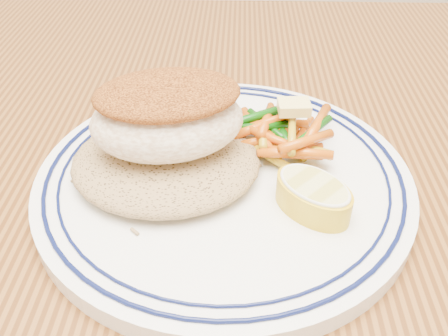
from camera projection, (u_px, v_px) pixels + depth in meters
dining_table at (210, 308)px, 0.41m from camera, size 1.50×0.90×0.75m
plate at (224, 179)px, 0.38m from camera, size 0.28×0.28×0.02m
rice_pilaf at (166, 158)px, 0.36m from camera, size 0.14×0.12×0.03m
fish_fillet at (167, 114)px, 0.35m from camera, size 0.12×0.10×0.05m
vegetable_pile at (277, 132)px, 0.39m from camera, size 0.09×0.10×0.03m
butter_pat at (294, 107)px, 0.38m from camera, size 0.03×0.02×0.01m
lemon_wedge at (313, 195)px, 0.33m from camera, size 0.08×0.08×0.02m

